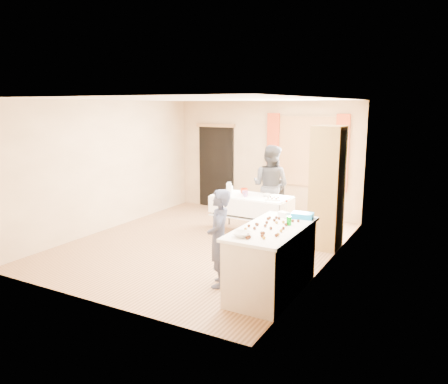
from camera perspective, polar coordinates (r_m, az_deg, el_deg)
The scene contains 29 objects.
floor at distance 8.08m, azimuth -2.59°, elevation -6.83°, with size 4.50×5.50×0.02m, color #9E7047.
ceiling at distance 7.68m, azimuth -2.77°, elevation 12.10°, with size 4.50×5.50×0.02m, color white.
wall_back at distance 10.21m, azimuth 5.43°, elevation 4.47°, with size 4.50×0.02×2.60m, color tan.
wall_front at distance 5.64m, azimuth -17.42°, elevation -1.49°, with size 4.50×0.02×2.60m, color tan.
wall_left at distance 9.14m, azimuth -14.89°, elevation 3.36°, with size 0.02×5.50×2.60m, color tan.
wall_right at distance 6.88m, azimuth 13.61°, elevation 0.94°, with size 0.02×5.50×2.60m, color tan.
window_frame at distance 9.80m, azimuth 10.76°, elevation 5.22°, with size 1.32×0.06×1.52m, color olive.
window_pane at distance 9.78m, azimuth 10.73°, elevation 5.22°, with size 1.20×0.02×1.40m, color white.
curtain_left at distance 10.02m, azimuth 6.41°, elevation 5.48°, with size 0.28×0.06×1.65m, color #AE3B1A.
curtain_right at distance 9.54m, azimuth 15.13°, elevation 4.87°, with size 0.28×0.06×1.65m, color #AE3B1A.
doorway at distance 10.79m, azimuth -1.02°, elevation 3.28°, with size 0.95×0.04×2.00m, color black.
door_lintel at distance 10.67m, azimuth -1.12°, elevation 8.69°, with size 1.05×0.06×0.08m, color olive.
cabinet at distance 7.83m, azimuth 13.34°, elevation 0.53°, with size 0.50×0.60×2.16m, color olive.
counter at distance 5.97m, azimuth 6.27°, elevation -8.80°, with size 0.78×1.64×0.91m.
party_table at distance 8.66m, azimuth 3.61°, elevation -2.46°, with size 1.55×0.82×0.75m.
chair at distance 9.53m, azimuth 6.54°, elevation -2.29°, with size 0.44×0.44×0.92m.
girl at distance 6.07m, azimuth -0.65°, elevation -6.05°, with size 0.50×0.59×1.38m, color #292E47.
woman at distance 9.11m, azimuth 6.08°, elevation 0.79°, with size 0.89×0.73×1.70m, color black.
soda_can at distance 5.94m, azimuth 8.48°, elevation -3.74°, with size 0.07×0.07×0.12m, color #03780D.
mixing_bowl at distance 5.39m, azimuth 2.37°, elevation -5.53°, with size 0.27×0.27×0.06m, color white.
foam_block at distance 6.34m, azimuth 7.81°, elevation -2.94°, with size 0.15×0.10×0.08m, color white.
blue_basket at distance 6.34m, azimuth 10.23°, elevation -3.03°, with size 0.30×0.20×0.08m, color #0A81DA.
pitcher at distance 8.71m, azimuth 0.65°, elevation 0.43°, with size 0.11×0.11×0.22m, color silver.
cup_red at distance 8.71m, azimuth 2.65°, elevation 0.09°, with size 0.18×0.18×0.12m, color #B12C0C.
cup_rainbow at distance 8.48m, azimuth 2.80°, elevation -0.24°, with size 0.16×0.16×0.12m, color red.
small_bowl at distance 8.56m, azimuth 5.60°, elevation -0.39°, with size 0.18×0.18×0.05m, color white.
pastry_tray at distance 8.28m, azimuth 6.44°, elevation -0.92°, with size 0.28×0.20×0.02m, color white.
bottle at distance 9.02m, azimuth 0.85°, elevation 0.63°, with size 0.08×0.08×0.17m, color white.
cake_balls at distance 5.76m, azimuth 5.86°, elevation -4.55°, with size 0.53×1.11×0.04m.
Camera 1 is at (4.00, -6.55, 2.49)m, focal length 35.00 mm.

